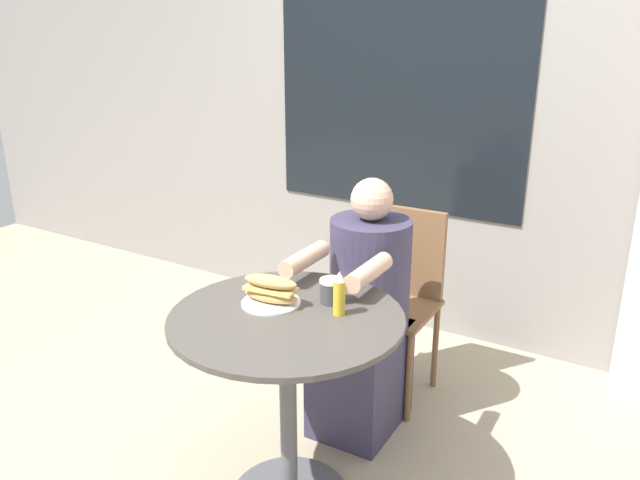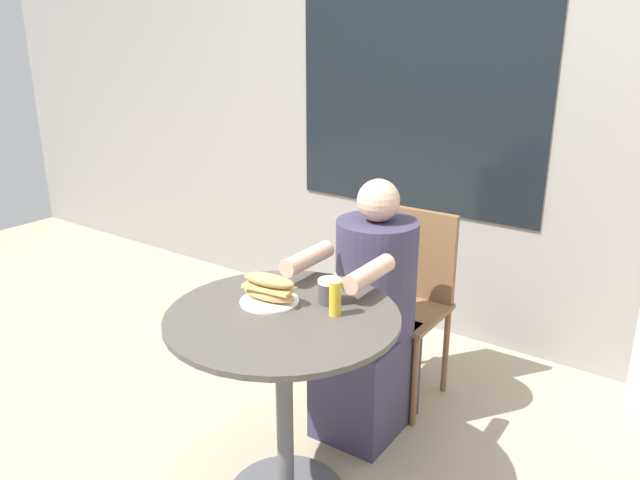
{
  "view_description": "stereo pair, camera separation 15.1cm",
  "coord_description": "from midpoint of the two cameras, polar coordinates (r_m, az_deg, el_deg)",
  "views": [
    {
      "loc": [
        1.07,
        -1.54,
        1.65
      ],
      "look_at": [
        0.0,
        0.21,
        0.95
      ],
      "focal_mm": 35.0,
      "sensor_mm": 36.0,
      "label": 1
    },
    {
      "loc": [
        1.19,
        -1.46,
        1.65
      ],
      "look_at": [
        0.0,
        0.21,
        0.95
      ],
      "focal_mm": 35.0,
      "sensor_mm": 36.0,
      "label": 2
    }
  ],
  "objects": [
    {
      "name": "diner_chair",
      "position": [
        2.9,
        9.71,
        -4.32
      ],
      "size": [
        0.39,
        0.39,
        0.87
      ],
      "rotation": [
        0.0,
        0.0,
        3.17
      ],
      "color": "brown",
      "rests_on": "ground_plane"
    },
    {
      "name": "condiment_bottle",
      "position": [
        2.05,
        3.52,
        -5.01
      ],
      "size": [
        0.04,
        0.04,
        0.15
      ],
      "color": "gold",
      "rests_on": "cafe_table"
    },
    {
      "name": "sandwich_on_plate",
      "position": [
        2.15,
        -2.67,
        -4.63
      ],
      "size": [
        0.21,
        0.2,
        0.1
      ],
      "rotation": [
        0.0,
        0.0,
        0.13
      ],
      "color": "white",
      "rests_on": "cafe_table"
    },
    {
      "name": "storefront_wall",
      "position": [
        3.32,
        15.94,
        13.88
      ],
      "size": [
        8.0,
        0.09,
        2.8
      ],
      "color": "gray",
      "rests_on": "ground_plane"
    },
    {
      "name": "drink_cup",
      "position": [
        2.15,
        2.91,
        -4.71
      ],
      "size": [
        0.08,
        0.08,
        0.08
      ],
      "color": "#424247",
      "rests_on": "cafe_table"
    },
    {
      "name": "seated_diner",
      "position": [
        2.63,
        6.31,
        -7.83
      ],
      "size": [
        0.35,
        0.61,
        1.09
      ],
      "rotation": [
        0.0,
        0.0,
        3.17
      ],
      "color": "#38334C",
      "rests_on": "ground_plane"
    },
    {
      "name": "cafe_table",
      "position": [
        2.17,
        -1.32,
        -11.45
      ],
      "size": [
        0.79,
        0.79,
        0.75
      ],
      "color": "#47423D",
      "rests_on": "ground_plane"
    }
  ]
}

